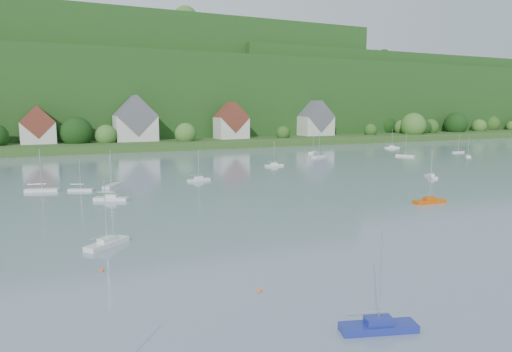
{
  "coord_description": "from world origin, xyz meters",
  "views": [
    {
      "loc": [
        -29.14,
        1.15,
        16.01
      ],
      "look_at": [
        5.16,
        75.0,
        4.0
      ],
      "focal_mm": 32.47,
      "sensor_mm": 36.0,
      "label": 1
    }
  ],
  "objects": [
    {
      "name": "near_sailboat_5",
      "position": [
        29.97,
        58.53,
        0.43
      ],
      "size": [
        5.93,
        2.21,
        7.83
      ],
      "rotation": [
        0.0,
        0.0,
        -0.1
      ],
      "color": "#C64E06",
      "rests_on": "ground"
    },
    {
      "name": "forested_ridge",
      "position": [
        0.39,
        268.57,
        22.89
      ],
      "size": [
        620.0,
        181.22,
        69.89
      ],
      "color": "#1C4115",
      "rests_on": "ground"
    },
    {
      "name": "village_building_4",
      "position": [
        90.0,
        190.0,
        9.59
      ],
      "size": [
        15.0,
        10.4,
        16.5
      ],
      "color": "beige",
      "rests_on": "far_shore_strip"
    },
    {
      "name": "near_sailboat_6",
      "position": [
        -22.93,
        55.89,
        0.43
      ],
      "size": [
        5.55,
        4.87,
        7.82
      ],
      "rotation": [
        0.0,
        0.0,
        0.67
      ],
      "color": "silver",
      "rests_on": "ground"
    },
    {
      "name": "mooring_buoy_5",
      "position": [
        -12.58,
        36.07,
        0.0
      ],
      "size": [
        0.39,
        0.39,
        0.39
      ],
      "primitive_type": "sphere",
      "color": "#FF5E1A",
      "rests_on": "ground"
    },
    {
      "name": "far_sailboat_cluster",
      "position": [
        14.63,
        115.68,
        0.38
      ],
      "size": [
        192.72,
        69.96,
        8.71
      ],
      "color": "silver",
      "rests_on": "ground"
    },
    {
      "name": "village_building_3",
      "position": [
        45.0,
        186.0,
        9.43
      ],
      "size": [
        13.0,
        10.4,
        15.5
      ],
      "color": "beige",
      "rests_on": "far_shore_strip"
    },
    {
      "name": "far_shore_strip",
      "position": [
        0.0,
        200.0,
        1.5
      ],
      "size": [
        600.0,
        60.0,
        3.0
      ],
      "primitive_type": "cube",
      "color": "#314F1D",
      "rests_on": "ground"
    },
    {
      "name": "near_sailboat_1",
      "position": [
        -7.84,
        25.99,
        0.42
      ],
      "size": [
        5.82,
        3.15,
        7.57
      ],
      "rotation": [
        0.0,
        0.0,
        -0.3
      ],
      "color": "navy",
      "rests_on": "ground"
    },
    {
      "name": "village_building_2",
      "position": [
        5.0,
        188.0,
        10.27
      ],
      "size": [
        16.0,
        11.44,
        18.0
      ],
      "color": "beige",
      "rests_on": "far_shore_strip"
    },
    {
      "name": "village_building_1",
      "position": [
        -30.0,
        189.0,
        8.75
      ],
      "size": [
        12.0,
        9.36,
        14.0
      ],
      "color": "beige",
      "rests_on": "far_shore_strip"
    },
    {
      "name": "mooring_buoy_3",
      "position": [
        -24.5,
        47.27,
        0.0
      ],
      "size": [
        0.39,
        0.39,
        0.39
      ],
      "primitive_type": "sphere",
      "color": "#FF5E1A",
      "rests_on": "ground"
    }
  ]
}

